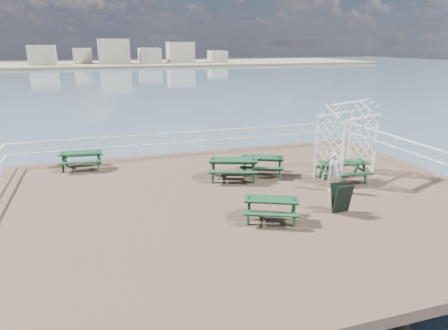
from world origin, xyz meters
TOP-DOWN VIEW (x-y plane):
  - ground at (0.00, 0.00)m, footprint 18.00×14.00m
  - sea_backdrop at (12.54, 134.07)m, footprint 300.00×300.00m
  - railing at (-0.07, 2.57)m, footprint 17.77×13.76m
  - picnic_table_a at (-5.61, 5.62)m, footprint 1.90×1.59m
  - picnic_table_b at (1.74, 2.46)m, footprint 2.23×2.05m
  - picnic_table_c at (4.53, 0.66)m, footprint 2.02×1.70m
  - picnic_table_d at (0.21, -1.93)m, footprint 2.07×1.91m
  - picnic_table_e at (0.36, 2.22)m, footprint 2.36×2.13m
  - trellis_arbor at (5.00, 1.26)m, footprint 2.83×2.16m
  - sandwich_board at (2.64, -2.08)m, footprint 0.62×0.47m
  - person at (3.50, -0.27)m, footprint 0.57×0.39m

SIDE VIEW (x-z plane):
  - sea_backdrop at x=12.54m, z-range -5.11..4.09m
  - ground at x=0.00m, z-range -0.30..0.00m
  - sandwich_board at x=2.64m, z-range -0.01..0.99m
  - picnic_table_d at x=0.21m, z-range 0.11..0.93m
  - picnic_table_a at x=-5.61m, z-range 0.12..0.98m
  - picnic_table_b at x=1.74m, z-range 0.12..1.00m
  - picnic_table_c at x=4.53m, z-range 0.13..1.04m
  - picnic_table_e at x=0.36m, z-range 0.13..1.09m
  - person at x=3.50m, z-range 0.00..1.50m
  - railing at x=-0.07m, z-range 0.32..1.42m
  - trellis_arbor at x=5.00m, z-range -0.17..2.95m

